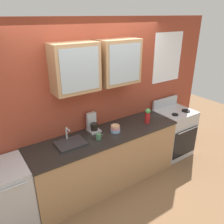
{
  "coord_description": "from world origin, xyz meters",
  "views": [
    {
      "loc": [
        -1.66,
        -2.58,
        2.62
      ],
      "look_at": [
        0.11,
        0.0,
        1.27
      ],
      "focal_mm": 36.4,
      "sensor_mm": 36.0,
      "label": 1
    }
  ],
  "objects_px": {
    "sink_faucet": "(71,143)",
    "bowl_stack": "(115,129)",
    "vase": "(148,116)",
    "coffee_maker": "(93,124)",
    "stove_range": "(173,132)",
    "dishwasher": "(7,199)",
    "cup_near_sink": "(99,136)"
  },
  "relations": [
    {
      "from": "vase",
      "to": "coffee_maker",
      "type": "distance_m",
      "value": 0.94
    },
    {
      "from": "cup_near_sink",
      "to": "bowl_stack",
      "type": "bearing_deg",
      "value": 8.35
    },
    {
      "from": "cup_near_sink",
      "to": "coffee_maker",
      "type": "height_order",
      "value": "coffee_maker"
    },
    {
      "from": "sink_faucet",
      "to": "bowl_stack",
      "type": "distance_m",
      "value": 0.74
    },
    {
      "from": "vase",
      "to": "cup_near_sink",
      "type": "distance_m",
      "value": 0.97
    },
    {
      "from": "vase",
      "to": "sink_faucet",
      "type": "bearing_deg",
      "value": 175.86
    },
    {
      "from": "vase",
      "to": "stove_range",
      "type": "bearing_deg",
      "value": 4.69
    },
    {
      "from": "stove_range",
      "to": "coffee_maker",
      "type": "height_order",
      "value": "coffee_maker"
    },
    {
      "from": "dishwasher",
      "to": "coffee_maker",
      "type": "bearing_deg",
      "value": 8.92
    },
    {
      "from": "sink_faucet",
      "to": "bowl_stack",
      "type": "xyz_separation_m",
      "value": [
        0.73,
        -0.05,
        0.03
      ]
    },
    {
      "from": "sink_faucet",
      "to": "bowl_stack",
      "type": "bearing_deg",
      "value": -4.1
    },
    {
      "from": "sink_faucet",
      "to": "vase",
      "type": "bearing_deg",
      "value": -4.14
    },
    {
      "from": "stove_range",
      "to": "cup_near_sink",
      "type": "xyz_separation_m",
      "value": [
        -1.75,
        -0.07,
        0.5
      ]
    },
    {
      "from": "sink_faucet",
      "to": "vase",
      "type": "height_order",
      "value": "vase"
    },
    {
      "from": "sink_faucet",
      "to": "cup_near_sink",
      "type": "relative_size",
      "value": 3.62
    },
    {
      "from": "sink_faucet",
      "to": "cup_near_sink",
      "type": "distance_m",
      "value": 0.41
    },
    {
      "from": "dishwasher",
      "to": "cup_near_sink",
      "type": "bearing_deg",
      "value": -2.72
    },
    {
      "from": "sink_faucet",
      "to": "cup_near_sink",
      "type": "bearing_deg",
      "value": -14.29
    },
    {
      "from": "coffee_maker",
      "to": "stove_range",
      "type": "bearing_deg",
      "value": -7.32
    },
    {
      "from": "dishwasher",
      "to": "coffee_maker",
      "type": "distance_m",
      "value": 1.53
    },
    {
      "from": "vase",
      "to": "cup_near_sink",
      "type": "height_order",
      "value": "vase"
    },
    {
      "from": "sink_faucet",
      "to": "coffee_maker",
      "type": "distance_m",
      "value": 0.51
    },
    {
      "from": "cup_near_sink",
      "to": "dishwasher",
      "type": "bearing_deg",
      "value": 177.28
    },
    {
      "from": "stove_range",
      "to": "sink_faucet",
      "type": "height_order",
      "value": "sink_faucet"
    },
    {
      "from": "stove_range",
      "to": "bowl_stack",
      "type": "relative_size",
      "value": 7.28
    },
    {
      "from": "stove_range",
      "to": "sink_faucet",
      "type": "bearing_deg",
      "value": 179.1
    },
    {
      "from": "cup_near_sink",
      "to": "dishwasher",
      "type": "relative_size",
      "value": 0.12
    },
    {
      "from": "sink_faucet",
      "to": "stove_range",
      "type": "bearing_deg",
      "value": -0.9
    },
    {
      "from": "sink_faucet",
      "to": "cup_near_sink",
      "type": "height_order",
      "value": "sink_faucet"
    },
    {
      "from": "bowl_stack",
      "to": "stove_range",
      "type": "bearing_deg",
      "value": 0.76
    },
    {
      "from": "sink_faucet",
      "to": "bowl_stack",
      "type": "height_order",
      "value": "sink_faucet"
    },
    {
      "from": "vase",
      "to": "dishwasher",
      "type": "height_order",
      "value": "vase"
    }
  ]
}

